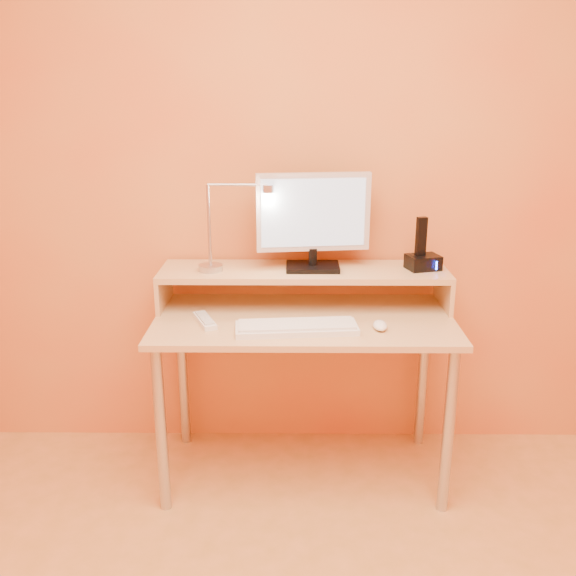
{
  "coord_description": "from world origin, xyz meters",
  "views": [
    {
      "loc": [
        -0.05,
        -1.2,
        1.6
      ],
      "look_at": [
        -0.06,
        1.13,
        0.86
      ],
      "focal_mm": 39.33,
      "sensor_mm": 36.0,
      "label": 1
    }
  ],
  "objects_px": {
    "mouse": "(380,325)",
    "remote_control": "(205,321)",
    "monitor_panel": "(313,212)",
    "lamp_base": "(211,268)",
    "keyboard": "(297,328)",
    "phone_dock": "(423,262)"
  },
  "relations": [
    {
      "from": "lamp_base",
      "to": "remote_control",
      "type": "xyz_separation_m",
      "value": [
        -0.01,
        -0.19,
        -0.16
      ]
    },
    {
      "from": "mouse",
      "to": "remote_control",
      "type": "height_order",
      "value": "mouse"
    },
    {
      "from": "phone_dock",
      "to": "mouse",
      "type": "distance_m",
      "value": 0.39
    },
    {
      "from": "monitor_panel",
      "to": "lamp_base",
      "type": "relative_size",
      "value": 4.67
    },
    {
      "from": "lamp_base",
      "to": "remote_control",
      "type": "distance_m",
      "value": 0.25
    },
    {
      "from": "phone_dock",
      "to": "keyboard",
      "type": "distance_m",
      "value": 0.63
    },
    {
      "from": "mouse",
      "to": "remote_control",
      "type": "xyz_separation_m",
      "value": [
        -0.68,
        0.06,
        -0.01
      ]
    },
    {
      "from": "monitor_panel",
      "to": "mouse",
      "type": "height_order",
      "value": "monitor_panel"
    },
    {
      "from": "mouse",
      "to": "monitor_panel",
      "type": "bearing_deg",
      "value": 131.81
    },
    {
      "from": "lamp_base",
      "to": "monitor_panel",
      "type": "bearing_deg",
      "value": 5.41
    },
    {
      "from": "mouse",
      "to": "remote_control",
      "type": "relative_size",
      "value": 0.5
    },
    {
      "from": "phone_dock",
      "to": "mouse",
      "type": "relative_size",
      "value": 1.38
    },
    {
      "from": "monitor_panel",
      "to": "lamp_base",
      "type": "xyz_separation_m",
      "value": [
        -0.42,
        -0.04,
        -0.23
      ]
    },
    {
      "from": "keyboard",
      "to": "mouse",
      "type": "height_order",
      "value": "mouse"
    },
    {
      "from": "lamp_base",
      "to": "phone_dock",
      "type": "height_order",
      "value": "phone_dock"
    },
    {
      "from": "keyboard",
      "to": "mouse",
      "type": "xyz_separation_m",
      "value": [
        0.32,
        0.02,
        0.0
      ]
    },
    {
      "from": "keyboard",
      "to": "remote_control",
      "type": "height_order",
      "value": "keyboard"
    },
    {
      "from": "lamp_base",
      "to": "mouse",
      "type": "bearing_deg",
      "value": -20.33
    },
    {
      "from": "keyboard",
      "to": "remote_control",
      "type": "xyz_separation_m",
      "value": [
        -0.36,
        0.08,
        -0.0
      ]
    },
    {
      "from": "keyboard",
      "to": "phone_dock",
      "type": "bearing_deg",
      "value": 24.71
    },
    {
      "from": "monitor_panel",
      "to": "remote_control",
      "type": "bearing_deg",
      "value": -159.36
    },
    {
      "from": "monitor_panel",
      "to": "keyboard",
      "type": "xyz_separation_m",
      "value": [
        -0.07,
        -0.31,
        -0.39
      ]
    }
  ]
}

